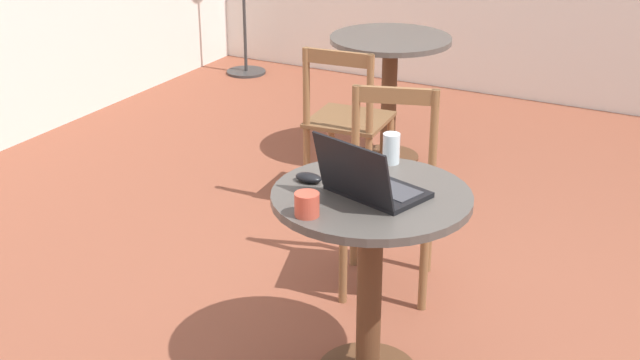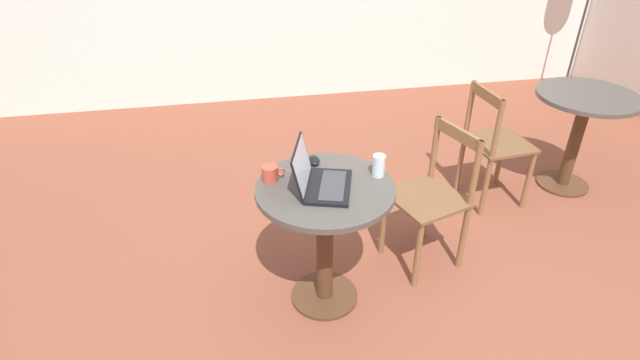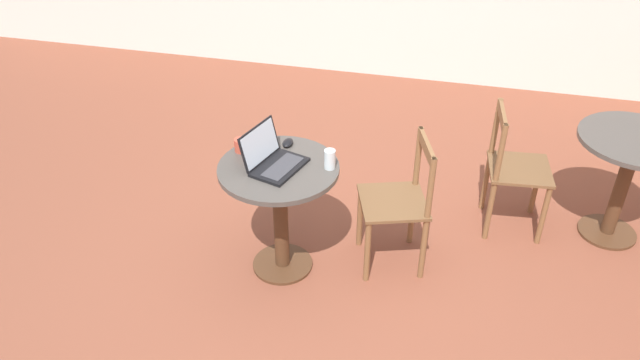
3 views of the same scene
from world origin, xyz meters
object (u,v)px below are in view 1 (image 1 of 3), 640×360
Objects in this scene: cafe_table_mid at (390,70)px; chair_mid_left at (347,124)px; cafe_table_near at (370,243)px; chair_near_right at (390,191)px; laptop at (370,184)px; mug at (307,204)px; mouse at (309,178)px; drinking_glass at (391,148)px.

cafe_table_mid is 0.86× the size of chair_mid_left.
cafe_table_near and cafe_table_mid have the same top height.
cafe_table_mid is at bearing 24.07° from chair_near_right.
laptop is at bearing -167.46° from cafe_table_near.
cafe_table_mid is (2.02, 0.82, 0.00)m from cafe_table_near.
laptop is at bearing -27.08° from mug.
cafe_table_mid is 7.40× the size of mouse.
chair_mid_left is (0.66, 0.54, 0.00)m from chair_near_right.
laptop is 3.33× the size of drinking_glass.
cafe_table_near is 0.36m from mug.
chair_near_right is at bearing -155.93° from cafe_table_mid.
mouse is 0.88× the size of drinking_glass.
drinking_glass reaches higher than cafe_table_near.
drinking_glass is at bearing -5.89° from mug.
mug is at bearing -162.61° from cafe_table_mid.
cafe_table_near is 1.54m from chair_mid_left.
drinking_glass is (-0.39, -0.17, 0.36)m from chair_near_right.
laptop is (-1.37, -0.76, 0.35)m from chair_mid_left.
mouse is 0.35m from drinking_glass.
cafe_table_near is 6.48× the size of drinking_glass.
chair_near_right is 2.25× the size of laptop.
cafe_table_mid is at bearing 22.03° from laptop.
drinking_glass is (0.54, -0.06, 0.02)m from mug.
drinking_glass is (0.30, -0.18, 0.04)m from mouse.
laptop is at bearing -168.92° from drinking_glass.
cafe_table_mid is 0.69m from chair_mid_left.
mug reaches higher than mouse.
chair_mid_left is 1.32m from drinking_glass.
laptop reaches higher than cafe_table_mid.
laptop is at bearing -150.77° from chair_mid_left.
mug is 1.02× the size of drinking_glass.
cafe_table_mid is 2.40m from mug.
chair_near_right is 7.37× the size of mug.
mug is at bearing 174.11° from drinking_glass.
chair_near_right is 1.00× the size of chair_mid_left.
laptop is (-2.05, -0.83, 0.24)m from cafe_table_mid.
cafe_table_mid is 6.48× the size of drinking_glass.
mouse is at bearing -163.95° from cafe_table_mid.
drinking_glass is at bearing -31.56° from mouse.
mouse is (-0.69, 0.02, 0.32)m from chair_near_right.
chair_mid_left is (1.34, 0.76, -0.11)m from cafe_table_near.
chair_mid_left reaches higher than drinking_glass.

